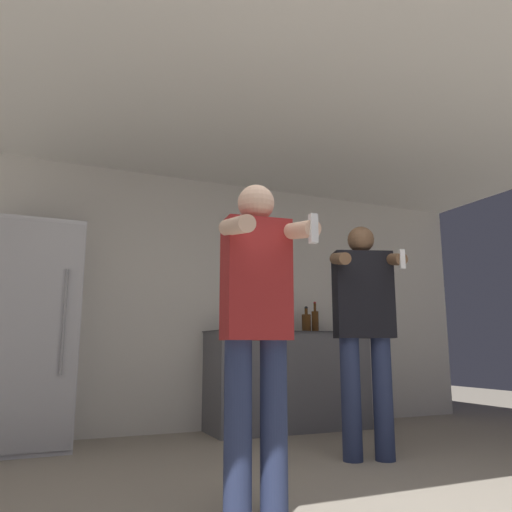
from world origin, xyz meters
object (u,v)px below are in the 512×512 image
(person_woman_foreground, at_px, (257,321))
(person_man_side, at_px, (364,323))
(bottle_short_whiskey, at_px, (269,317))
(bottle_dark_rum, at_px, (315,321))
(bottle_tall_gin, at_px, (306,322))
(bottle_brown_liquor, at_px, (286,320))
(refrigerator, at_px, (31,334))

(person_woman_foreground, bearing_deg, person_man_side, 32.58)
(bottle_short_whiskey, relative_size, person_woman_foreground, 0.22)
(person_man_side, bearing_deg, person_woman_foreground, -147.42)
(bottle_dark_rum, height_order, bottle_tall_gin, bottle_dark_rum)
(bottle_tall_gin, xyz_separation_m, person_woman_foreground, (-1.54, -2.24, -0.13))
(bottle_short_whiskey, relative_size, bottle_brown_liquor, 1.24)
(bottle_short_whiskey, bearing_deg, bottle_brown_liquor, 0.00)
(bottle_brown_liquor, distance_m, person_woman_foreground, 2.60)
(refrigerator, bearing_deg, bottle_tall_gin, 1.21)
(refrigerator, xyz_separation_m, bottle_dark_rum, (2.73, 0.06, 0.17))
(person_woman_foreground, bearing_deg, bottle_brown_liquor, 59.75)
(bottle_brown_liquor, bearing_deg, bottle_dark_rum, -0.00)
(bottle_brown_liquor, bearing_deg, bottle_short_whiskey, -180.00)
(bottle_dark_rum, xyz_separation_m, bottle_brown_liquor, (-0.34, 0.00, -0.00))
(bottle_dark_rum, xyz_separation_m, bottle_tall_gin, (-0.11, 0.00, -0.02))
(bottle_short_whiskey, height_order, person_woman_foreground, person_woman_foreground)
(bottle_short_whiskey, height_order, person_man_side, person_man_side)
(refrigerator, xyz_separation_m, bottle_short_whiskey, (2.19, 0.06, 0.19))
(bottle_short_whiskey, bearing_deg, bottle_tall_gin, 0.00)
(refrigerator, distance_m, bottle_tall_gin, 2.62)
(bottle_short_whiskey, distance_m, bottle_brown_liquor, 0.20)
(bottle_brown_liquor, xyz_separation_m, person_woman_foreground, (-1.31, -2.24, -0.14))
(refrigerator, bearing_deg, bottle_brown_liquor, 1.33)
(person_woman_foreground, height_order, person_man_side, person_man_side)
(bottle_short_whiskey, distance_m, person_man_side, 1.46)
(bottle_brown_liquor, bearing_deg, person_man_side, -93.05)
(bottle_tall_gin, bearing_deg, bottle_short_whiskey, 180.00)
(bottle_dark_rum, height_order, person_woman_foreground, person_woman_foreground)
(bottle_tall_gin, distance_m, bottle_brown_liquor, 0.24)
(bottle_tall_gin, height_order, person_woman_foreground, person_woman_foreground)
(refrigerator, relative_size, person_man_side, 1.06)
(bottle_tall_gin, height_order, person_man_side, person_man_side)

